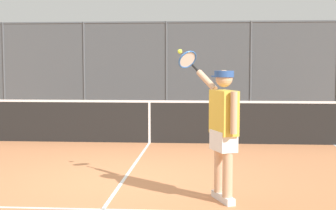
{
  "coord_description": "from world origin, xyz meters",
  "views": [
    {
      "loc": [
        -1.22,
        7.17,
        1.76
      ],
      "look_at": [
        -0.59,
        -1.4,
        1.05
      ],
      "focal_mm": 52.46,
      "sensor_mm": 36.0,
      "label": 1
    }
  ],
  "objects": [
    {
      "name": "ground_plane",
      "position": [
        0.0,
        0.0,
        0.0
      ],
      "size": [
        60.0,
        60.0,
        0.0
      ],
      "primitive_type": "plane",
      "color": "#C67A4C"
    },
    {
      "name": "tennis_net",
      "position": [
        0.0,
        -3.73,
        0.49
      ],
      "size": [
        10.57,
        0.09,
        1.07
      ],
      "color": "#2D2D2D",
      "rests_on": "ground"
    },
    {
      "name": "tennis_player",
      "position": [
        -1.46,
        0.9,
        0.99
      ],
      "size": [
        0.85,
        1.22,
        1.98
      ],
      "rotation": [
        0.0,
        0.0,
        -1.19
      ],
      "color": "silver",
      "rests_on": "ground"
    },
    {
      "name": "fence_backdrop",
      "position": [
        0.0,
        -9.3,
        1.32
      ],
      "size": [
        19.21,
        1.37,
        3.15
      ],
      "color": "#474C51",
      "rests_on": "ground"
    }
  ]
}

